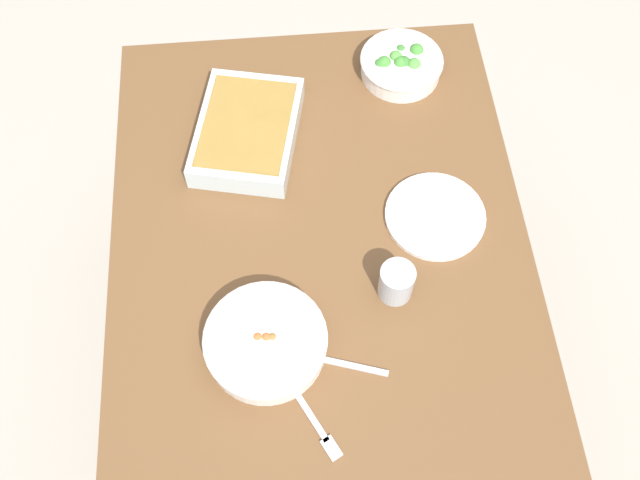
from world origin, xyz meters
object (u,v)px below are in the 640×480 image
(broccoli_bowl, at_px, (401,64))
(spoon_by_stew, at_px, (332,361))
(side_plate, at_px, (435,216))
(stew_bowl, at_px, (266,342))
(fork_on_table, at_px, (316,425))
(baking_dish, at_px, (247,131))
(drink_cup, at_px, (396,283))

(broccoli_bowl, bearing_deg, spoon_by_stew, 161.81)
(broccoli_bowl, xyz_separation_m, side_plate, (-0.42, -0.02, -0.02))
(stew_bowl, xyz_separation_m, fork_on_table, (-0.16, -0.09, -0.03))
(broccoli_bowl, distance_m, side_plate, 0.42)
(side_plate, relative_size, fork_on_table, 1.33)
(broccoli_bowl, relative_size, baking_dish, 0.59)
(spoon_by_stew, relative_size, fork_on_table, 1.04)
(fork_on_table, bearing_deg, baking_dish, 8.52)
(side_plate, bearing_deg, drink_cup, 146.12)
(broccoli_bowl, bearing_deg, baking_dish, 114.15)
(stew_bowl, xyz_separation_m, side_plate, (0.27, -0.38, -0.03))
(stew_bowl, relative_size, spoon_by_stew, 1.41)
(broccoli_bowl, distance_m, drink_cup, 0.59)
(broccoli_bowl, bearing_deg, side_plate, -177.50)
(baking_dish, distance_m, fork_on_table, 0.68)
(drink_cup, bearing_deg, baking_dish, 34.67)
(baking_dish, relative_size, spoon_by_stew, 1.98)
(stew_bowl, height_order, drink_cup, drink_cup)
(side_plate, bearing_deg, fork_on_table, 145.31)
(stew_bowl, height_order, side_plate, stew_bowl)
(fork_on_table, bearing_deg, drink_cup, -35.19)
(drink_cup, height_order, spoon_by_stew, drink_cup)
(side_plate, relative_size, spoon_by_stew, 1.28)
(spoon_by_stew, bearing_deg, broccoli_bowl, -18.19)
(broccoli_bowl, relative_size, drink_cup, 2.38)
(drink_cup, bearing_deg, broccoli_bowl, -9.18)
(broccoli_bowl, distance_m, fork_on_table, 0.89)
(stew_bowl, relative_size, fork_on_table, 1.48)
(spoon_by_stew, bearing_deg, fork_on_table, 161.36)
(drink_cup, bearing_deg, side_plate, -33.88)
(broccoli_bowl, height_order, baking_dish, broccoli_bowl)
(spoon_by_stew, bearing_deg, baking_dish, 14.35)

